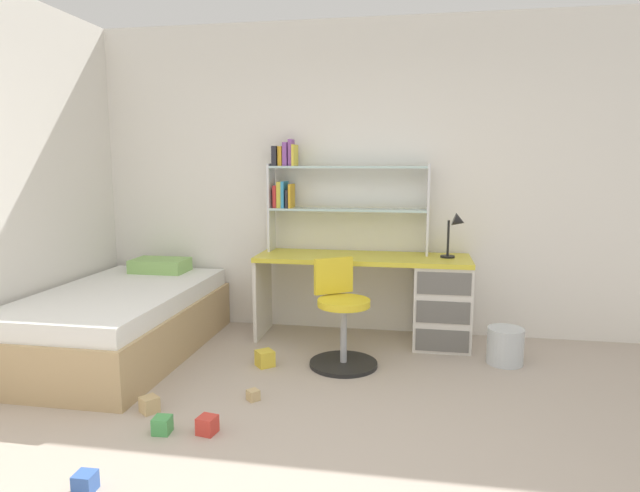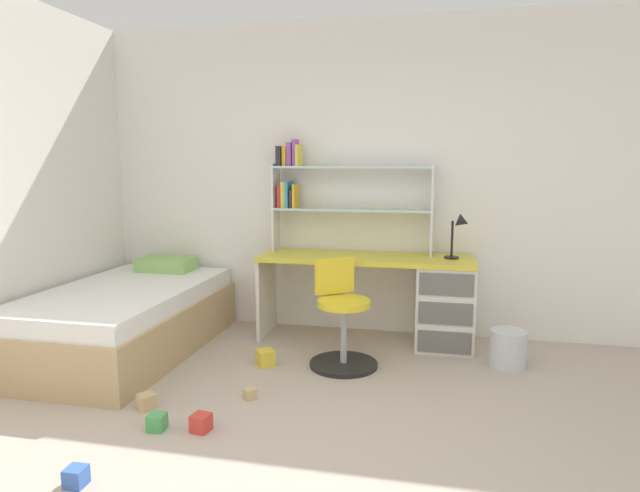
% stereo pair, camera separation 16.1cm
% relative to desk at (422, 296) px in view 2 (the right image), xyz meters
% --- Properties ---
extents(room_shell, '(6.03, 6.20, 2.78)m').
position_rel_desk_xyz_m(room_shell, '(-1.75, -1.00, 0.97)').
color(room_shell, white).
rests_on(room_shell, ground_plane).
extents(desk, '(1.82, 0.57, 0.75)m').
position_rel_desk_xyz_m(desk, '(0.00, 0.00, 0.00)').
color(desk, gold).
rests_on(desk, ground_plane).
extents(bookshelf_hutch, '(1.42, 0.22, 1.00)m').
position_rel_desk_xyz_m(bookshelf_hutch, '(-0.84, 0.17, 0.89)').
color(bookshelf_hutch, silver).
rests_on(bookshelf_hutch, desk).
extents(desk_lamp, '(0.20, 0.17, 0.38)m').
position_rel_desk_xyz_m(desk_lamp, '(0.29, 0.00, 0.58)').
color(desk_lamp, black).
rests_on(desk_lamp, desk).
extents(swivel_chair, '(0.52, 0.52, 0.81)m').
position_rel_desk_xyz_m(swivel_chair, '(-0.58, -0.62, -0.10)').
color(swivel_chair, black).
rests_on(swivel_chair, ground_plane).
extents(bed_platform, '(1.15, 1.98, 0.65)m').
position_rel_desk_xyz_m(bed_platform, '(-2.38, -0.69, -0.15)').
color(bed_platform, tan).
rests_on(bed_platform, ground_plane).
extents(waste_bin, '(0.28, 0.28, 0.28)m').
position_rel_desk_xyz_m(waste_bin, '(0.66, -0.38, -0.28)').
color(waste_bin, silver).
rests_on(waste_bin, ground_plane).
extents(toy_block_blue_0, '(0.10, 0.10, 0.09)m').
position_rel_desk_xyz_m(toy_block_blue_0, '(-1.55, -2.45, -0.37)').
color(toy_block_blue_0, '#3860B7').
rests_on(toy_block_blue_0, ground_plane).
extents(toy_block_yellow_1, '(0.17, 0.17, 0.12)m').
position_rel_desk_xyz_m(toy_block_yellow_1, '(-1.15, -0.76, -0.36)').
color(toy_block_yellow_1, gold).
rests_on(toy_block_yellow_1, ground_plane).
extents(toy_block_natural_2, '(0.10, 0.10, 0.07)m').
position_rel_desk_xyz_m(toy_block_natural_2, '(-1.06, -1.36, -0.38)').
color(toy_block_natural_2, tan).
rests_on(toy_block_natural_2, ground_plane).
extents(toy_block_red_3, '(0.12, 0.12, 0.10)m').
position_rel_desk_xyz_m(toy_block_red_3, '(-1.19, -1.83, -0.37)').
color(toy_block_red_3, red).
rests_on(toy_block_red_3, ground_plane).
extents(toy_block_green_4, '(0.10, 0.10, 0.10)m').
position_rel_desk_xyz_m(toy_block_green_4, '(-1.45, -1.87, -0.37)').
color(toy_block_green_4, '#479E51').
rests_on(toy_block_green_4, ground_plane).
extents(toy_block_natural_5, '(0.14, 0.14, 0.10)m').
position_rel_desk_xyz_m(toy_block_natural_5, '(-1.64, -1.63, -0.37)').
color(toy_block_natural_5, tan).
rests_on(toy_block_natural_5, ground_plane).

